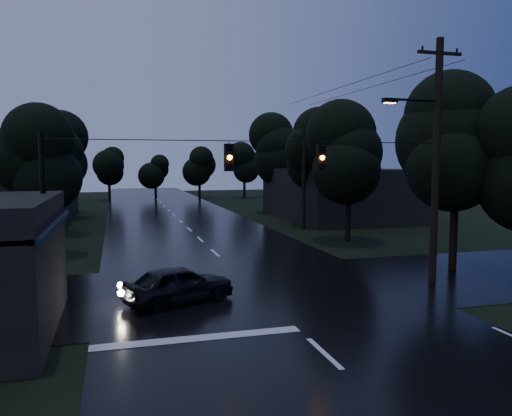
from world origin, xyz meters
TOP-DOWN VIEW (x-y plane):
  - main_road at (0.00, 30.00)m, footprint 12.00×120.00m
  - cross_street at (0.00, 12.00)m, footprint 60.00×9.00m
  - building_far_right at (14.00, 34.00)m, footprint 10.00×14.00m
  - building_far_left at (-14.00, 40.00)m, footprint 10.00×16.00m
  - utility_pole_main at (7.41, 11.00)m, footprint 3.50×0.30m
  - utility_pole_far at (8.30, 28.00)m, footprint 2.00×0.30m
  - anchor_pole_left at (-7.50, 11.00)m, footprint 0.18×0.18m
  - span_signals at (0.56, 10.99)m, footprint 15.00×0.37m
  - tree_corner_near at (10.00, 13.00)m, footprint 4.48×4.48m
  - tree_left_a at (-9.00, 22.00)m, footprint 3.92×3.92m
  - tree_left_b at (-9.60, 30.00)m, footprint 4.20×4.20m
  - tree_left_c at (-10.20, 40.00)m, footprint 4.48×4.48m
  - tree_right_a at (9.00, 22.00)m, footprint 4.20×4.20m
  - tree_right_b at (9.60, 30.00)m, footprint 4.48×4.48m
  - tree_right_c at (10.20, 40.00)m, footprint 4.76×4.76m
  - car at (-3.09, 10.84)m, footprint 4.30×2.91m

SIDE VIEW (x-z plane):
  - main_road at x=0.00m, z-range -0.01..0.01m
  - cross_street at x=0.00m, z-range -0.01..0.01m
  - car at x=-3.09m, z-range 0.00..1.36m
  - building_far_right at x=14.00m, z-range 0.00..4.40m
  - building_far_left at x=-14.00m, z-range 0.00..5.00m
  - anchor_pole_left at x=-7.50m, z-range 0.00..6.00m
  - utility_pole_far at x=8.30m, z-range 0.13..7.63m
  - tree_left_a at x=-9.00m, z-range 1.11..9.37m
  - span_signals at x=0.56m, z-range 4.69..5.80m
  - utility_pole_main at x=7.41m, z-range 0.26..10.26m
  - tree_left_b at x=-9.60m, z-range 1.19..10.04m
  - tree_right_a at x=9.00m, z-range 1.19..10.04m
  - tree_corner_near at x=10.00m, z-range 1.27..10.71m
  - tree_left_c at x=-10.20m, z-range 1.27..10.71m
  - tree_right_b at x=9.60m, z-range 1.27..10.71m
  - tree_right_c at x=10.20m, z-range 1.35..11.38m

